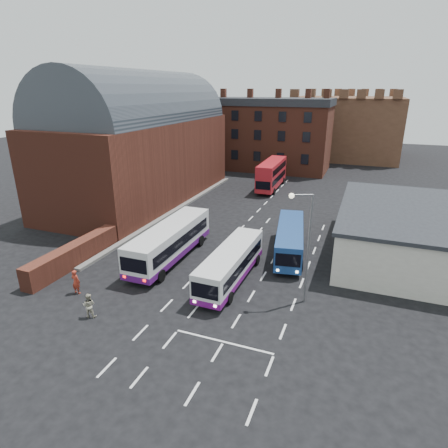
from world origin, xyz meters
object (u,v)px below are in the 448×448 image
(bus_white_outbound, at_px, (170,240))
(pedestrian_beige, at_px, (89,305))
(pedestrian_red, at_px, (76,282))
(bus_white_inbound, at_px, (231,263))
(bus_blue, at_px, (290,238))
(street_lamp, at_px, (305,239))
(bus_red_double, at_px, (271,174))

(bus_white_outbound, height_order, pedestrian_beige, bus_white_outbound)
(pedestrian_red, bearing_deg, bus_white_inbound, -149.62)
(bus_blue, xyz_separation_m, pedestrian_beige, (-9.95, -14.14, -0.70))
(bus_white_outbound, relative_size, bus_blue, 1.13)
(pedestrian_red, height_order, pedestrian_beige, pedestrian_red)
(bus_white_outbound, distance_m, bus_blue, 10.37)
(bus_white_inbound, xyz_separation_m, street_lamp, (5.51, -1.07, 3.16))
(bus_blue, bearing_deg, bus_white_inbound, 53.79)
(bus_white_inbound, relative_size, pedestrian_red, 5.18)
(bus_white_outbound, xyz_separation_m, pedestrian_red, (-3.50, -7.52, -0.85))
(bus_white_outbound, xyz_separation_m, pedestrian_beige, (-0.65, -9.56, -0.94))
(bus_white_outbound, bearing_deg, pedestrian_red, -115.40)
(bus_white_inbound, xyz_separation_m, pedestrian_red, (-9.64, -5.71, -0.61))
(pedestrian_red, bearing_deg, bus_white_outbound, -115.19)
(bus_white_outbound, bearing_deg, bus_white_inbound, -16.85)
(bus_blue, bearing_deg, bus_white_outbound, 16.27)
(street_lamp, distance_m, pedestrian_beige, 14.52)
(bus_blue, distance_m, street_lamp, 8.44)
(bus_red_double, xyz_separation_m, pedestrian_beige, (-2.74, -35.88, -1.30))
(bus_blue, height_order, street_lamp, street_lamp)
(bus_red_double, distance_m, street_lamp, 30.84)
(bus_white_outbound, distance_m, bus_white_inbound, 6.41)
(bus_blue, distance_m, bus_red_double, 22.92)
(bus_blue, distance_m, pedestrian_red, 17.62)
(bus_white_outbound, height_order, bus_red_double, bus_red_double)
(bus_blue, relative_size, bus_red_double, 0.97)
(bus_white_outbound, distance_m, pedestrian_beige, 9.62)
(bus_white_inbound, bearing_deg, bus_white_outbound, -15.82)
(bus_blue, height_order, pedestrian_beige, bus_blue)
(bus_white_inbound, bearing_deg, street_lamp, 169.52)
(bus_blue, relative_size, street_lamp, 1.25)
(bus_white_outbound, xyz_separation_m, bus_white_inbound, (6.15, -1.81, -0.24))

